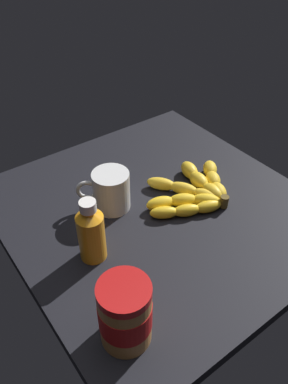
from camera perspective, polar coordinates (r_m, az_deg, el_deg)
ground_plane at (r=91.07cm, az=2.09°, el=-2.95°), size 70.84×68.20×3.11cm
banana_bunch at (r=92.70cm, az=7.69°, el=0.20°), size 19.33×26.72×3.72cm
peanut_butter_jar at (r=63.48cm, az=-2.87°, el=-17.88°), size 8.82×8.82×13.26cm
honey_bottle at (r=75.16cm, az=-8.01°, el=-6.07°), size 5.50×5.50×14.69cm
coffee_mug at (r=87.29cm, az=-5.10°, el=0.22°), size 9.03×11.46×9.63cm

